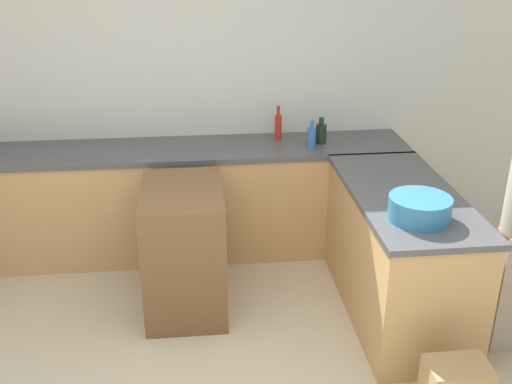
# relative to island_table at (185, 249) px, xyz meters

# --- Properties ---
(wall_back) EXTENTS (8.00, 0.06, 2.70)m
(wall_back) POSITION_rel_island_table_xyz_m (0.10, 1.14, 0.90)
(wall_back) COLOR silver
(wall_back) RESTS_ON ground_plane
(counter_back) EXTENTS (3.41, 0.62, 0.92)m
(counter_back) POSITION_rel_island_table_xyz_m (0.10, 0.81, 0.01)
(counter_back) COLOR tan
(counter_back) RESTS_ON ground_plane
(counter_peninsula) EXTENTS (0.69, 1.53, 0.92)m
(counter_peninsula) POSITION_rel_island_table_xyz_m (1.46, -0.23, 0.01)
(counter_peninsula) COLOR tan
(counter_peninsula) RESTS_ON ground_plane
(island_table) EXTENTS (0.55, 0.79, 0.91)m
(island_table) POSITION_rel_island_table_xyz_m (0.00, 0.00, 0.00)
(island_table) COLOR brown
(island_table) RESTS_ON ground_plane
(mixing_bowl) EXTENTS (0.37, 0.37, 0.14)m
(mixing_bowl) POSITION_rel_island_table_xyz_m (1.41, -0.63, 0.54)
(mixing_bowl) COLOR teal
(mixing_bowl) RESTS_ON counter_peninsula
(water_bottle_blue) EXTENTS (0.07, 0.07, 0.22)m
(water_bottle_blue) POSITION_rel_island_table_xyz_m (1.02, 0.72, 0.55)
(water_bottle_blue) COLOR #386BB7
(water_bottle_blue) RESTS_ON counter_back
(hot_sauce_bottle) EXTENTS (0.06, 0.06, 0.28)m
(hot_sauce_bottle) POSITION_rel_island_table_xyz_m (0.78, 0.93, 0.58)
(hot_sauce_bottle) COLOR red
(hot_sauce_bottle) RESTS_ON counter_back
(wine_bottle_dark) EXTENTS (0.09, 0.09, 0.21)m
(wine_bottle_dark) POSITION_rel_island_table_xyz_m (1.11, 0.81, 0.55)
(wine_bottle_dark) COLOR black
(wine_bottle_dark) RESTS_ON counter_back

